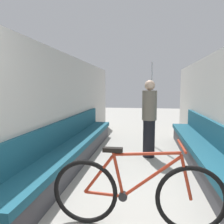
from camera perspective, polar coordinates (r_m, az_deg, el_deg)
The scene contains 6 objects.
wall_left at distance 4.21m, azimuth -13.80°, elevation 0.90°, with size 0.10×9.03×2.12m, color beige.
bench_seat_row_left at distance 4.33m, azimuth -9.84°, elevation -9.41°, with size 0.49×4.87×0.84m.
bench_seat_row_right at distance 4.24m, azimuth 23.03°, elevation -10.15°, with size 0.49×4.87×0.84m.
bicycle at distance 2.38m, azimuth 6.25°, elevation -20.38°, with size 1.77×0.46×0.90m.
grab_pole_near at distance 5.60m, azimuth 10.24°, elevation 1.86°, with size 0.08×0.08×2.10m.
passenger_standing at distance 4.58m, azimuth 9.70°, elevation -1.53°, with size 0.30×0.30×1.60m.
Camera 1 is at (0.16, -0.95, 1.44)m, focal length 35.00 mm.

